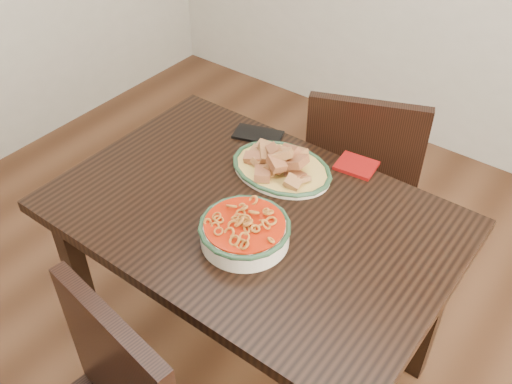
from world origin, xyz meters
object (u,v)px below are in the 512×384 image
Objects in this scene: smartphone at (258,135)px; noodle_bowl at (245,229)px; chair_far at (361,174)px; dining_table at (252,234)px; fish_plate at (282,160)px.

noodle_bowl is at bearing -75.83° from smartphone.
chair_far is 3.41× the size of noodle_bowl.
smartphone reaches higher than dining_table.
fish_plate is 2.01× the size of smartphone.
fish_plate reaches higher than smartphone.
chair_far is 0.49m from smartphone.
dining_table is 4.60× the size of noodle_bowl.
dining_table is at bearing -74.40° from smartphone.
noodle_bowl reaches higher than smartphone.
noodle_bowl is at bearing 69.13° from chair_far.
fish_plate reaches higher than noodle_bowl.
chair_far reaches higher than dining_table.
smartphone is (-0.26, -0.33, 0.26)m from chair_far.
chair_far is at bearing 91.51° from noodle_bowl.
smartphone is at bearing 122.84° from noodle_bowl.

